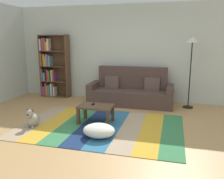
% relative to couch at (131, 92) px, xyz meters
% --- Properties ---
extents(ground_plane, '(14.00, 14.00, 0.00)m').
position_rel_couch_xyz_m(ground_plane, '(-0.17, -2.02, -0.34)').
color(ground_plane, tan).
extents(back_wall, '(6.80, 0.10, 2.70)m').
position_rel_couch_xyz_m(back_wall, '(-0.17, 0.53, 1.01)').
color(back_wall, silver).
rests_on(back_wall, ground_plane).
extents(rug, '(3.23, 2.20, 0.01)m').
position_rel_couch_xyz_m(rug, '(-0.28, -1.85, -0.33)').
color(rug, tan).
rests_on(rug, ground_plane).
extents(couch, '(2.26, 0.80, 1.00)m').
position_rel_couch_xyz_m(couch, '(0.00, 0.00, 0.00)').
color(couch, '#4C3833').
rests_on(couch, ground_plane).
extents(bookshelf, '(0.90, 0.28, 1.87)m').
position_rel_couch_xyz_m(bookshelf, '(-2.52, 0.28, 0.53)').
color(bookshelf, brown).
rests_on(bookshelf, ground_plane).
extents(coffee_table, '(0.71, 0.47, 0.37)m').
position_rel_couch_xyz_m(coffee_table, '(-0.44, -1.68, -0.02)').
color(coffee_table, '#513826').
rests_on(coffee_table, rug).
extents(pouf, '(0.58, 0.50, 0.23)m').
position_rel_couch_xyz_m(pouf, '(-0.15, -2.36, -0.21)').
color(pouf, white).
rests_on(pouf, rug).
extents(dog, '(0.22, 0.35, 0.40)m').
position_rel_couch_xyz_m(dog, '(-1.61, -2.21, -0.18)').
color(dog, '#9E998E').
rests_on(dog, ground_plane).
extents(standing_lamp, '(0.32, 0.32, 1.80)m').
position_rel_couch_xyz_m(standing_lamp, '(1.50, 0.03, 1.17)').
color(standing_lamp, black).
rests_on(standing_lamp, ground_plane).
extents(tv_remote, '(0.07, 0.16, 0.02)m').
position_rel_couch_xyz_m(tv_remote, '(-0.52, -1.61, 0.06)').
color(tv_remote, black).
rests_on(tv_remote, coffee_table).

